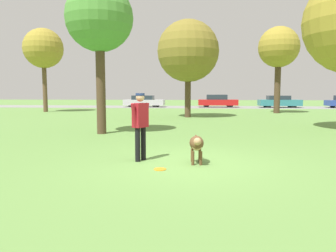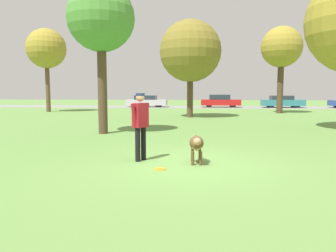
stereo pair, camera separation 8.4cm
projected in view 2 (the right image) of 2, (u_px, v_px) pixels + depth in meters
The scene contains 12 objects.
ground_plane at pixel (185, 164), 7.90m from camera, with size 120.00×120.00×0.00m, color #608C42.
far_road_strip at pixel (199, 107), 36.63m from camera, with size 120.00×6.00×0.01m.
person at pixel (140, 121), 8.18m from camera, with size 0.41×0.62×1.71m.
dog at pixel (197, 144), 7.89m from camera, with size 0.38×1.01×0.69m.
frisbee at pixel (160, 169), 7.34m from camera, with size 0.28×0.28×0.02m.
tree_far_right at pixel (282, 48), 25.85m from camera, with size 3.22×3.22×6.87m.
tree_mid_center at pixel (190, 51), 21.78m from camera, with size 4.12×4.12×6.49m.
tree_near_left at pixel (101, 19), 13.15m from camera, with size 2.73×2.73×6.07m.
tree_far_left at pixel (46, 49), 27.70m from camera, with size 3.33×3.33×7.04m.
parked_car_silver at pixel (147, 101), 36.82m from camera, with size 4.54×1.85×1.30m.
parked_car_red at pixel (220, 101), 36.20m from camera, with size 4.33×1.72×1.40m.
parked_car_teal at pixel (282, 102), 35.47m from camera, with size 4.46×1.85×1.30m.
Camera 2 is at (0.42, -7.76, 1.74)m, focal length 35.00 mm.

